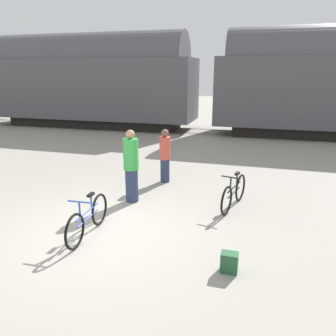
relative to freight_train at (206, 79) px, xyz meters
name	(u,v)px	position (x,y,z in m)	size (l,w,h in m)	color
ground_plane	(99,233)	(0.00, -12.36, -2.79)	(80.00, 80.00, 0.00)	gray
freight_train	(206,79)	(0.00, 0.00, 0.00)	(52.56, 3.01, 5.33)	black
rail_near	(202,134)	(0.00, -0.72, -2.78)	(64.56, 0.07, 0.01)	#4C4238
rail_far	(206,129)	(0.00, 0.72, -2.78)	(64.56, 0.07, 0.01)	#4C4238
bicycle_blue	(88,219)	(-0.15, -12.52, -2.42)	(0.46, 1.73, 0.86)	black
bicycle_black	(234,193)	(2.51, -10.27, -2.42)	(0.52, 1.68, 0.86)	black
person_in_green	(131,167)	(0.00, -10.57, -1.87)	(0.37, 0.37, 1.83)	#283351
person_in_red	(165,156)	(0.37, -8.87, -1.99)	(0.32, 0.32, 1.59)	#283351
backpack	(229,262)	(2.69, -13.01, -2.62)	(0.28, 0.20, 0.34)	#235633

